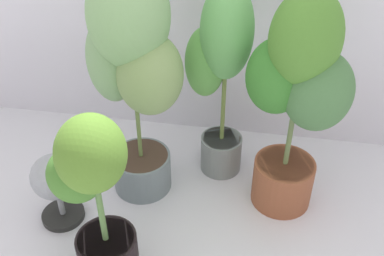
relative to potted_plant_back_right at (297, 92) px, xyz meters
The scene contains 6 objects.
ground_plane 0.73m from the potted_plant_back_right, 128.34° to the right, with size 8.00×8.00×0.00m, color silver.
potted_plant_back_right is the anchor object (origin of this frame).
potted_plant_front_left 0.83m from the potted_plant_back_right, 142.87° to the right, with size 0.30×0.24×0.71m.
potted_plant_back_left 0.63m from the potted_plant_back_right, behind, with size 0.45×0.38×1.04m.
potted_plant_back_center 0.36m from the potted_plant_back_right, 150.23° to the left, with size 0.34×0.30×0.92m.
floor_fan 1.02m from the potted_plant_back_right, 163.96° to the right, with size 0.27×0.27×0.33m.
Camera 1 is at (0.14, -1.12, 1.46)m, focal length 42.07 mm.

